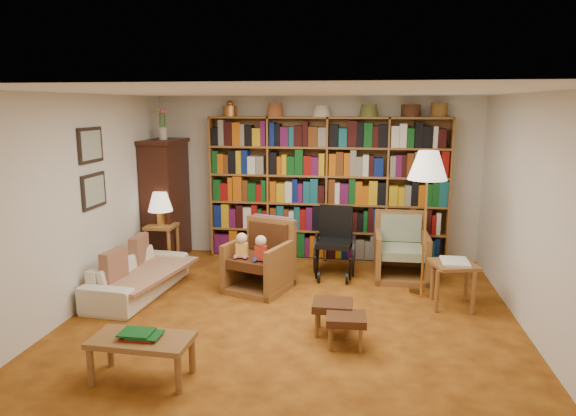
% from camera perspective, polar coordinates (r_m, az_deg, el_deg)
% --- Properties ---
extents(floor, '(5.00, 5.00, 0.00)m').
position_cam_1_polar(floor, '(5.96, 0.53, -12.06)').
color(floor, '#A9611A').
rests_on(floor, ground).
extents(ceiling, '(5.00, 5.00, 0.00)m').
position_cam_1_polar(ceiling, '(5.47, 0.58, 12.75)').
color(ceiling, white).
rests_on(ceiling, wall_back).
extents(wall_back, '(5.00, 0.00, 5.00)m').
position_cam_1_polar(wall_back, '(8.03, 3.02, 3.35)').
color(wall_back, silver).
rests_on(wall_back, floor).
extents(wall_front, '(5.00, 0.00, 5.00)m').
position_cam_1_polar(wall_front, '(3.21, -5.70, -9.07)').
color(wall_front, silver).
rests_on(wall_front, floor).
extents(wall_left, '(0.00, 5.00, 5.00)m').
position_cam_1_polar(wall_left, '(6.41, -22.16, 0.48)').
color(wall_left, silver).
rests_on(wall_left, floor).
extents(wall_right, '(0.00, 5.00, 5.00)m').
position_cam_1_polar(wall_right, '(5.80, 25.84, -0.90)').
color(wall_right, silver).
rests_on(wall_right, floor).
extents(bookshelf, '(3.60, 0.30, 2.42)m').
position_cam_1_polar(bookshelf, '(7.85, 4.35, 2.56)').
color(bookshelf, olive).
rests_on(bookshelf, floor).
extents(curio_cabinet, '(0.50, 0.95, 2.40)m').
position_cam_1_polar(curio_cabinet, '(8.12, -13.39, 1.03)').
color(curio_cabinet, '#37180F').
rests_on(curio_cabinet, floor).
extents(framed_pictures, '(0.03, 0.52, 0.97)m').
position_cam_1_polar(framed_pictures, '(6.61, -20.93, 4.16)').
color(framed_pictures, black).
rests_on(framed_pictures, wall_left).
extents(sofa, '(1.70, 0.78, 0.48)m').
position_cam_1_polar(sofa, '(6.84, -16.33, -7.22)').
color(sofa, beige).
rests_on(sofa, floor).
extents(sofa_throw, '(1.05, 1.64, 0.04)m').
position_cam_1_polar(sofa_throw, '(6.80, -15.97, -6.79)').
color(sofa_throw, beige).
rests_on(sofa_throw, sofa).
extents(cushion_left, '(0.15, 0.41, 0.40)m').
position_cam_1_polar(cushion_left, '(7.13, -16.20, -4.69)').
color(cushion_left, maroon).
rests_on(cushion_left, sofa).
extents(cushion_right, '(0.18, 0.42, 0.40)m').
position_cam_1_polar(cushion_right, '(6.53, -18.75, -6.33)').
color(cushion_right, maroon).
rests_on(cushion_right, sofa).
extents(side_table_lamp, '(0.42, 0.42, 0.65)m').
position_cam_1_polar(side_table_lamp, '(7.74, -13.84, -3.09)').
color(side_table_lamp, olive).
rests_on(side_table_lamp, floor).
extents(table_lamp, '(0.36, 0.36, 0.49)m').
position_cam_1_polar(table_lamp, '(7.64, -14.02, 0.57)').
color(table_lamp, gold).
rests_on(table_lamp, side_table_lamp).
extents(armchair_leather, '(0.96, 0.96, 0.92)m').
position_cam_1_polar(armchair_leather, '(6.77, -3.10, -5.79)').
color(armchair_leather, olive).
rests_on(armchair_leather, floor).
extents(armchair_sage, '(0.73, 0.76, 0.90)m').
position_cam_1_polar(armchair_sage, '(7.36, 12.41, -4.86)').
color(armchair_sage, olive).
rests_on(armchair_sage, floor).
extents(wheelchair, '(0.56, 0.78, 0.97)m').
position_cam_1_polar(wheelchair, '(7.28, 5.24, -4.01)').
color(wheelchair, black).
rests_on(wheelchair, floor).
extents(floor_lamp, '(0.48, 0.48, 1.82)m').
position_cam_1_polar(floor_lamp, '(6.50, 15.24, 3.94)').
color(floor_lamp, gold).
rests_on(floor_lamp, floor).
extents(side_table_papers, '(0.59, 0.59, 0.58)m').
position_cam_1_polar(side_table_papers, '(6.40, 17.90, -6.59)').
color(side_table_papers, olive).
rests_on(side_table_papers, floor).
extents(footstool_a, '(0.41, 0.35, 0.35)m').
position_cam_1_polar(footstool_a, '(5.49, 4.98, -10.96)').
color(footstool_a, '#462012').
rests_on(footstool_a, floor).
extents(footstool_b, '(0.41, 0.35, 0.33)m').
position_cam_1_polar(footstool_b, '(5.23, 6.47, -12.36)').
color(footstool_b, '#462012').
rests_on(footstool_b, floor).
extents(coffee_table, '(0.89, 0.47, 0.44)m').
position_cam_1_polar(coffee_table, '(4.78, -15.97, -14.25)').
color(coffee_table, olive).
rests_on(coffee_table, floor).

